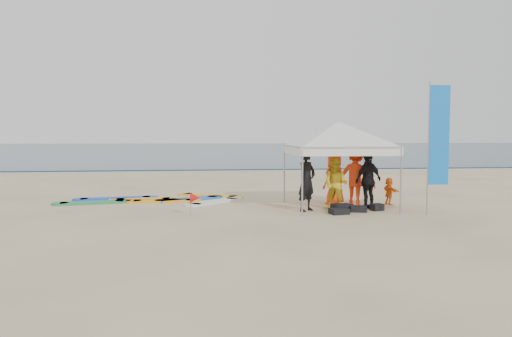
{
  "coord_description": "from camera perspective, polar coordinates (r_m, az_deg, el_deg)",
  "views": [
    {
      "loc": [
        -1.44,
        -12.76,
        2.28
      ],
      "look_at": [
        0.37,
        2.6,
        1.2
      ],
      "focal_mm": 35.0,
      "sensor_mm": 36.0,
      "label": 1
    }
  ],
  "objects": [
    {
      "name": "ground",
      "position": [
        13.04,
        -0.27,
        -6.08
      ],
      "size": [
        120.0,
        120.0,
        0.0
      ],
      "primitive_type": "plane",
      "color": "beige",
      "rests_on": "ground"
    },
    {
      "name": "ocean",
      "position": [
        72.8,
        -5.6,
        2.22
      ],
      "size": [
        160.0,
        84.0,
        0.08
      ],
      "primitive_type": "cube",
      "color": "#0C2633",
      "rests_on": "ground"
    },
    {
      "name": "shoreline_foam",
      "position": [
        31.07,
        -4.05,
        -0.21
      ],
      "size": [
        160.0,
        1.2,
        0.01
      ],
      "primitive_type": "cube",
      "color": "silver",
      "rests_on": "ground"
    },
    {
      "name": "person_black_a",
      "position": [
        14.74,
        5.82,
        -1.36
      ],
      "size": [
        0.79,
        0.76,
        1.82
      ],
      "primitive_type": "imported",
      "rotation": [
        0.0,
        0.0,
        0.69
      ],
      "color": "black",
      "rests_on": "ground"
    },
    {
      "name": "person_yellow",
      "position": [
        15.06,
        9.12,
        -1.77
      ],
      "size": [
        0.96,
        0.94,
        1.56
      ],
      "primitive_type": "imported",
      "rotation": [
        0.0,
        0.0,
        -0.68
      ],
      "color": "yellow",
      "rests_on": "ground"
    },
    {
      "name": "person_orange_a",
      "position": [
        15.83,
        11.35,
        -0.85
      ],
      "size": [
        1.41,
        1.35,
        1.93
      ],
      "primitive_type": "imported",
      "rotation": [
        0.0,
        0.0,
        2.43
      ],
      "color": "#FF3D16",
      "rests_on": "ground"
    },
    {
      "name": "person_black_b",
      "position": [
        15.44,
        12.7,
        -1.34
      ],
      "size": [
        1.1,
        0.85,
        1.74
      ],
      "primitive_type": "imported",
      "rotation": [
        0.0,
        0.0,
        3.62
      ],
      "color": "black",
      "rests_on": "ground"
    },
    {
      "name": "person_orange_b",
      "position": [
        16.2,
        8.97,
        -1.19
      ],
      "size": [
        0.96,
        0.85,
        1.66
      ],
      "primitive_type": "imported",
      "rotation": [
        0.0,
        0.0,
        3.65
      ],
      "color": "#FF4016",
      "rests_on": "ground"
    },
    {
      "name": "person_seated",
      "position": [
        16.57,
        14.98,
        -2.51
      ],
      "size": [
        0.38,
        0.85,
        0.88
      ],
      "primitive_type": "imported",
      "rotation": [
        0.0,
        0.0,
        1.72
      ],
      "color": "orange",
      "rests_on": "ground"
    },
    {
      "name": "canopy_tent",
      "position": [
        15.5,
        9.42,
        5.28
      ],
      "size": [
        4.02,
        4.02,
        3.03
      ],
      "color": "#A5A5A8",
      "rests_on": "ground"
    },
    {
      "name": "feather_flag",
      "position": [
        14.83,
        20.09,
        3.44
      ],
      "size": [
        0.63,
        0.04,
        3.73
      ],
      "color": "#A5A5A8",
      "rests_on": "ground"
    },
    {
      "name": "marker_pennant",
      "position": [
        14.02,
        -6.99,
        -3.35
      ],
      "size": [
        0.28,
        0.28,
        0.64
      ],
      "color": "#A5A5A8",
      "rests_on": "ground"
    },
    {
      "name": "gear_pile",
      "position": [
        14.82,
        10.7,
        -4.55
      ],
      "size": [
        1.81,
        0.96,
        0.22
      ],
      "color": "black",
      "rests_on": "ground"
    },
    {
      "name": "surfboard_spread",
      "position": [
        17.35,
        -10.8,
        -3.51
      ],
      "size": [
        5.91,
        3.26,
        0.07
      ],
      "color": "blue",
      "rests_on": "ground"
    }
  ]
}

